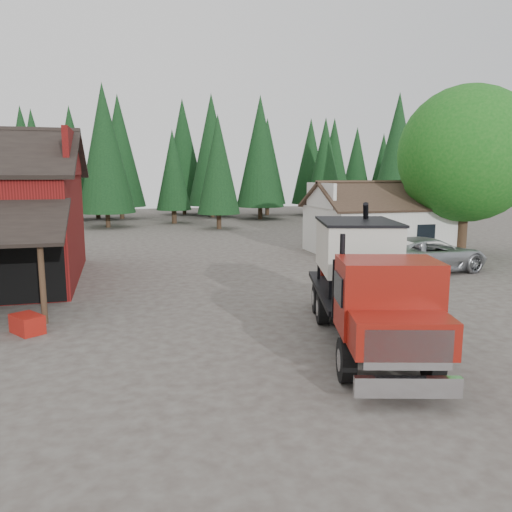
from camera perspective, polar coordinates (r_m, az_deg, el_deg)
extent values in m
plane|color=#443C36|center=(16.67, -4.26, -8.24)|extent=(120.00, 120.00, 0.00)
cube|color=maroon|center=(25.70, -20.21, 10.94)|extent=(0.25, 7.00, 2.00)
cylinder|color=#382619|center=(18.25, -23.22, -2.90)|extent=(0.20, 0.20, 2.80)
cube|color=silver|center=(32.99, 13.75, 2.93)|extent=(8.00, 6.00, 3.00)
cube|color=#38281E|center=(31.52, 15.24, 6.69)|extent=(8.60, 3.42, 1.80)
cube|color=#38281E|center=(34.14, 12.66, 6.96)|extent=(8.60, 3.42, 1.80)
cube|color=silver|center=(31.06, 7.41, 6.90)|extent=(0.20, 4.20, 1.50)
cube|color=silver|center=(34.95, 19.67, 6.70)|extent=(0.20, 4.20, 1.50)
cube|color=#38281E|center=(29.71, 14.01, 1.26)|extent=(0.90, 0.06, 2.00)
cube|color=black|center=(31.21, 18.86, 2.53)|extent=(1.20, 0.06, 1.00)
cylinder|color=#382619|center=(32.70, 22.47, 2.61)|extent=(0.60, 0.60, 3.20)
sphere|color=#145816|center=(32.54, 22.98, 10.67)|extent=(8.00, 8.00, 8.00)
sphere|color=#145816|center=(32.44, 20.28, 8.71)|extent=(4.40, 4.40, 4.40)
sphere|color=#145816|center=(32.53, 25.16, 8.94)|extent=(4.80, 4.80, 4.80)
cylinder|color=#382619|center=(46.68, -4.26, 4.11)|extent=(0.44, 0.44, 1.60)
cone|color=black|center=(46.50, -4.33, 10.38)|extent=(3.96, 3.96, 9.00)
cylinder|color=#382619|center=(48.75, 15.54, 4.02)|extent=(0.44, 0.44, 1.60)
cone|color=black|center=(48.60, 15.86, 11.19)|extent=(4.84, 4.84, 11.00)
cylinder|color=#382619|center=(49.79, -16.57, 4.07)|extent=(0.44, 0.44, 1.60)
cone|color=black|center=(49.67, -16.93, 11.67)|extent=(5.28, 5.28, 12.00)
cylinder|color=black|center=(12.61, 10.28, -11.63)|extent=(0.64, 1.15, 1.10)
cylinder|color=black|center=(13.12, 19.51, -11.19)|extent=(0.64, 1.15, 1.10)
cylinder|color=black|center=(17.11, 7.61, -5.92)|extent=(0.64, 1.15, 1.10)
cylinder|color=black|center=(17.49, 14.47, -5.81)|extent=(0.64, 1.15, 1.10)
cylinder|color=black|center=(18.45, 7.09, -4.79)|extent=(0.64, 1.15, 1.10)
cylinder|color=black|center=(18.80, 13.46, -4.71)|extent=(0.64, 1.15, 1.10)
cube|color=black|center=(15.66, 12.17, -5.99)|extent=(3.43, 8.54, 0.40)
cube|color=silver|center=(11.44, 16.94, -14.13)|extent=(2.25, 0.81, 0.45)
cube|color=silver|center=(11.25, 17.00, -10.19)|extent=(1.85, 0.62, 0.90)
cube|color=maroon|center=(11.74, 16.21, -8.55)|extent=(2.51, 1.87, 0.85)
cube|color=maroon|center=(12.80, 14.78, -4.46)|extent=(2.77, 2.29, 1.84)
cube|color=black|center=(11.98, 15.76, -3.97)|extent=(2.03, 0.66, 0.90)
cylinder|color=black|center=(13.34, 9.79, -1.32)|extent=(0.17, 0.17, 1.79)
cube|color=black|center=(13.75, 13.76, -3.68)|extent=(2.38, 0.79, 1.59)
cube|color=black|center=(16.92, 11.27, -3.87)|extent=(4.04, 6.26, 0.16)
cube|color=beige|center=(16.65, 11.43, 1.08)|extent=(3.11, 3.80, 1.59)
cone|color=beige|center=(16.82, 11.32, -2.28)|extent=(2.71, 2.71, 0.70)
cube|color=black|center=(16.55, 11.52, 3.88)|extent=(3.24, 3.92, 0.08)
cylinder|color=black|center=(18.14, 12.46, 1.39)|extent=(1.29, 1.98, 3.04)
cube|color=maroon|center=(19.08, 8.22, -1.43)|extent=(0.80, 0.93, 0.45)
cylinder|color=silver|center=(14.03, 18.52, -8.49)|extent=(0.81, 1.11, 0.56)
imported|color=#AAADB1|center=(27.31, 18.92, 0.16)|extent=(6.97, 4.02, 1.83)
cube|color=maroon|center=(17.65, -24.68, -7.07)|extent=(1.20, 1.30, 0.60)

